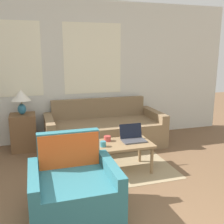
{
  "coord_description": "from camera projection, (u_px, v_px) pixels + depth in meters",
  "views": [
    {
      "loc": [
        -0.48,
        -1.22,
        1.67
      ],
      "look_at": [
        0.7,
        2.63,
        0.75
      ],
      "focal_mm": 42.0,
      "sensor_mm": 36.0,
      "label": 1
    }
  ],
  "objects": [
    {
      "name": "cup_navy",
      "position": [
        107.0,
        138.0,
        3.77
      ],
      "size": [
        0.1,
        0.1,
        0.07
      ],
      "color": "#B23D38",
      "rests_on": "coffee_table"
    },
    {
      "name": "armchair",
      "position": [
        74.0,
        192.0,
        2.7
      ],
      "size": [
        0.87,
        0.76,
        0.84
      ],
      "color": "#2D6B75",
      "rests_on": "ground_plane"
    },
    {
      "name": "table_lamp",
      "position": [
        21.0,
        98.0,
        4.42
      ],
      "size": [
        0.32,
        0.32,
        0.42
      ],
      "color": "teal",
      "rests_on": "side_table"
    },
    {
      "name": "rug",
      "position": [
        110.0,
        156.0,
        4.29
      ],
      "size": [
        1.55,
        2.07,
        0.01
      ],
      "color": "#9E8966",
      "rests_on": "ground_plane"
    },
    {
      "name": "side_table",
      "position": [
        24.0,
        132.0,
        4.55
      ],
      "size": [
        0.43,
        0.43,
        0.63
      ],
      "color": "brown",
      "rests_on": "ground_plane"
    },
    {
      "name": "laptop",
      "position": [
        133.0,
        137.0,
        3.79
      ],
      "size": [
        0.34,
        0.27,
        0.23
      ],
      "color": "#47474C",
      "rests_on": "coffee_table"
    },
    {
      "name": "cup_yellow",
      "position": [
        103.0,
        144.0,
        3.55
      ],
      "size": [
        0.08,
        0.08,
        0.07
      ],
      "color": "teal",
      "rests_on": "coffee_table"
    },
    {
      "name": "wall_back",
      "position": [
        58.0,
        72.0,
        4.82
      ],
      "size": [
        6.94,
        0.06,
        2.6
      ],
      "color": "silver",
      "rests_on": "ground_plane"
    },
    {
      "name": "coffee_table",
      "position": [
        121.0,
        147.0,
        3.71
      ],
      "size": [
        0.86,
        0.53,
        0.42
      ],
      "color": "#8E704C",
      "rests_on": "ground_plane"
    },
    {
      "name": "couch",
      "position": [
        104.0,
        131.0,
        4.81
      ],
      "size": [
        2.09,
        0.94,
        0.81
      ],
      "color": "#846B4C",
      "rests_on": "ground_plane"
    }
  ]
}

